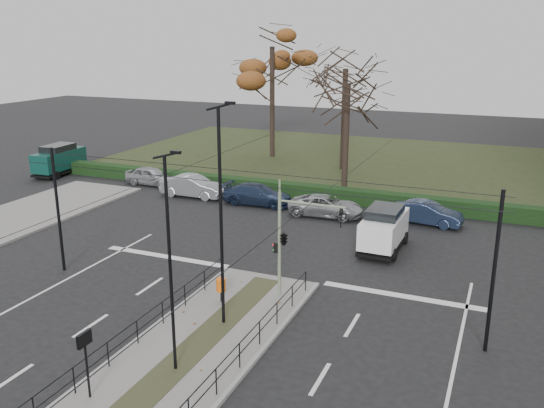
% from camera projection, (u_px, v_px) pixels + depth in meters
% --- Properties ---
extents(ground, '(140.00, 140.00, 0.00)m').
position_uv_depth(ground, '(222.00, 325.00, 22.46)').
color(ground, black).
rests_on(ground, ground).
extents(median_island, '(4.40, 15.00, 0.14)m').
position_uv_depth(median_island, '(189.00, 355.00, 20.22)').
color(median_island, slate).
rests_on(median_island, ground).
extents(park, '(38.00, 26.00, 0.10)m').
position_uv_depth(park, '(325.00, 158.00, 53.00)').
color(park, '#222D16').
rests_on(park, ground).
extents(hedge, '(38.00, 1.00, 1.00)m').
position_uv_depth(hedge, '(268.00, 187.00, 41.01)').
color(hedge, black).
rests_on(hedge, ground).
extents(median_railing, '(4.14, 13.24, 0.92)m').
position_uv_depth(median_railing, '(186.00, 333.00, 19.88)').
color(median_railing, black).
rests_on(median_railing, median_island).
extents(catenary, '(20.00, 34.00, 6.00)m').
position_uv_depth(catenary, '(238.00, 230.00, 22.93)').
color(catenary, black).
rests_on(catenary, ground).
extents(traffic_light, '(3.14, 1.74, 4.56)m').
position_uv_depth(traffic_light, '(285.00, 237.00, 24.03)').
color(traffic_light, gray).
rests_on(traffic_light, median_island).
extents(litter_bin, '(0.40, 0.40, 1.03)m').
position_uv_depth(litter_bin, '(221.00, 285.00, 23.98)').
color(litter_bin, black).
rests_on(litter_bin, median_island).
extents(info_panel, '(0.13, 0.58, 2.22)m').
position_uv_depth(info_panel, '(85.00, 346.00, 17.28)').
color(info_panel, black).
rests_on(info_panel, median_island).
extents(streetlamp_median_near, '(0.62, 0.13, 7.45)m').
position_uv_depth(streetlamp_median_near, '(170.00, 264.00, 18.21)').
color(streetlamp_median_near, black).
rests_on(streetlamp_median_near, median_island).
extents(streetlamp_median_far, '(0.71, 0.15, 8.55)m').
position_uv_depth(streetlamp_median_far, '(221.00, 216.00, 21.17)').
color(streetlamp_median_far, black).
rests_on(streetlamp_median_far, median_island).
extents(parked_car_first, '(4.12, 1.74, 1.39)m').
position_uv_depth(parked_car_first, '(151.00, 176.00, 43.56)').
color(parked_car_first, '#9EA1A5').
rests_on(parked_car_first, ground).
extents(parked_car_second, '(4.64, 1.68, 1.52)m').
position_uv_depth(parked_car_second, '(193.00, 186.00, 40.30)').
color(parked_car_second, '#9EA1A5').
rests_on(parked_car_second, ground).
extents(parked_car_third, '(4.82, 2.16, 1.37)m').
position_uv_depth(parked_car_third, '(258.00, 195.00, 38.47)').
color(parked_car_third, '#1F2D49').
rests_on(parked_car_third, ground).
extents(parked_car_fourth, '(4.74, 2.34, 1.29)m').
position_uv_depth(parked_car_fourth, '(326.00, 206.00, 36.03)').
color(parked_car_fourth, '#9EA1A5').
rests_on(parked_car_fourth, ground).
extents(white_van, '(2.06, 4.32, 2.32)m').
position_uv_depth(white_van, '(384.00, 228.00, 30.13)').
color(white_van, white).
rests_on(white_van, ground).
extents(green_van, '(2.21, 4.96, 2.46)m').
position_uv_depth(green_van, '(59.00, 159.00, 46.74)').
color(green_van, '#0C362F').
rests_on(green_van, ground).
extents(rust_tree, '(7.94, 7.94, 13.02)m').
position_uv_depth(rust_tree, '(272.00, 47.00, 50.97)').
color(rust_tree, black).
rests_on(rust_tree, park).
extents(bare_tree_center, '(7.58, 7.58, 10.97)m').
position_uv_depth(bare_tree_center, '(345.00, 76.00, 46.50)').
color(bare_tree_center, black).
rests_on(bare_tree_center, park).
extents(bare_tree_near, '(6.04, 6.04, 10.09)m').
position_uv_depth(bare_tree_near, '(348.00, 91.00, 40.64)').
color(bare_tree_near, black).
rests_on(bare_tree_near, park).
extents(parked_car_fifth, '(4.27, 1.91, 1.36)m').
position_uv_depth(parked_car_fifth, '(427.00, 213.00, 34.43)').
color(parked_car_fifth, '#1F2D49').
rests_on(parked_car_fifth, ground).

